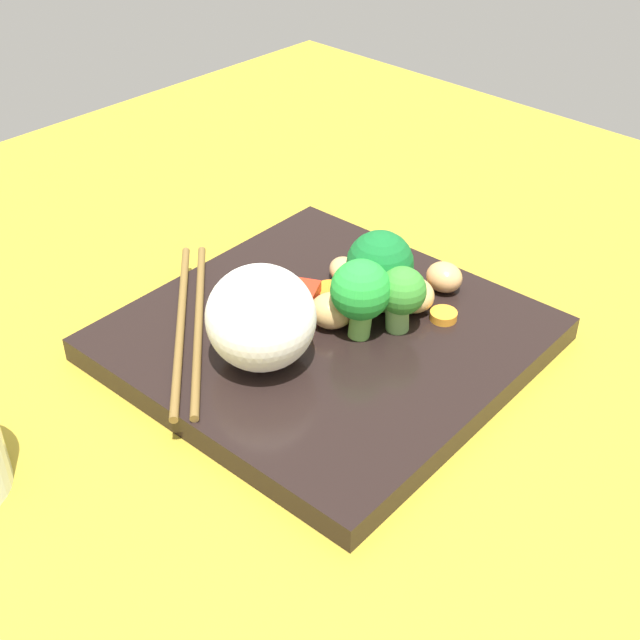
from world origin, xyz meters
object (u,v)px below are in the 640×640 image
Objects in this scene: broccoli_floret_2 at (401,294)px; carrot_slice_1 at (405,290)px; rice_mound at (261,318)px; square_plate at (325,339)px; chopstick_pair at (190,323)px.

broccoli_floret_2 is 2.03× the size of carrot_slice_1.
rice_mound is 11.12cm from broccoli_floret_2.
square_plate is at bearing -97.16° from rice_mound.
carrot_slice_1 is 0.15× the size of chopstick_pair.
rice_mound reaches higher than broccoli_floret_2.
rice_mound is at bearing 50.27° from chopstick_pair.
carrot_slice_1 is (2.74, -4.17, -2.88)cm from broccoli_floret_2.
rice_mound reaches higher than square_plate.
rice_mound reaches higher than carrot_slice_1.
chopstick_pair is (7.13, 1.11, -3.48)cm from rice_mound.
chopstick_pair reaches higher than square_plate.
square_plate is 10.71cm from chopstick_pair.
rice_mound is 3.06× the size of carrot_slice_1.
carrot_slice_1 is at bearing -100.05° from square_plate.
carrot_slice_1 is (-2.19, -14.11, -3.42)cm from rice_mound.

